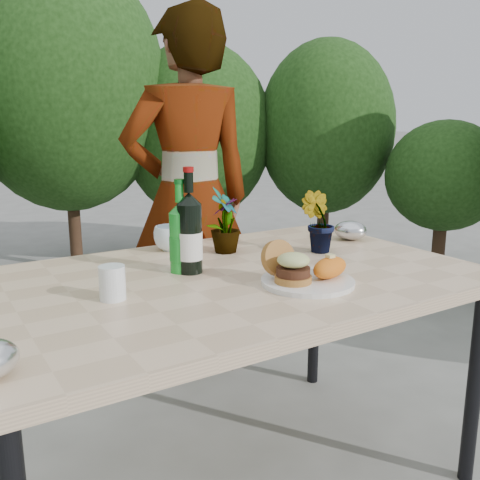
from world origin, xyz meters
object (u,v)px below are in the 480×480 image
patio_table (227,293)px  dinner_plate (308,282)px  wine_bottle (190,235)px  person (189,199)px

patio_table → dinner_plate: bearing=-52.4°
patio_table → wine_bottle: (-0.08, 0.09, 0.18)m
person → wine_bottle: bearing=72.8°
patio_table → wine_bottle: wine_bottle is taller
patio_table → person: size_ratio=0.93×
dinner_plate → wine_bottle: bearing=129.1°
dinner_plate → wine_bottle: (-0.24, 0.30, 0.12)m
dinner_plate → person: bearing=83.0°
person → patio_table: bearing=80.2°
dinner_plate → patio_table: bearing=127.6°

